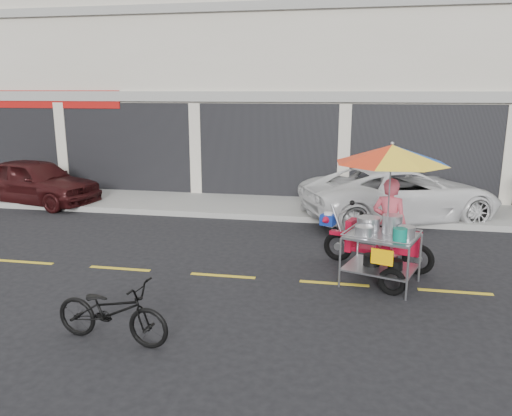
% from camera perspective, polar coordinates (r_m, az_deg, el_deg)
% --- Properties ---
extents(ground, '(90.00, 90.00, 0.00)m').
position_cam_1_polar(ground, '(8.89, 8.92, -8.54)').
color(ground, black).
extents(sidewalk, '(45.00, 3.00, 0.15)m').
position_cam_1_polar(sidewalk, '(14.13, 9.72, 0.00)').
color(sidewalk, gray).
rests_on(sidewalk, ground).
extents(shophouse_block, '(36.00, 8.11, 10.40)m').
position_cam_1_polar(shophouse_block, '(19.05, 19.39, 15.47)').
color(shophouse_block, beige).
rests_on(shophouse_block, ground).
extents(centerline, '(42.00, 0.10, 0.01)m').
position_cam_1_polar(centerline, '(8.89, 8.92, -8.51)').
color(centerline, gold).
rests_on(centerline, ground).
extents(maroon_sedan, '(4.20, 2.39, 1.35)m').
position_cam_1_polar(maroon_sedan, '(16.01, -23.89, 2.80)').
color(maroon_sedan, black).
rests_on(maroon_sedan, ground).
extents(white_pickup, '(5.57, 4.20, 1.40)m').
position_cam_1_polar(white_pickup, '(13.27, 16.23, 1.57)').
color(white_pickup, white).
rests_on(white_pickup, ground).
extents(near_bicycle, '(1.71, 0.78, 0.87)m').
position_cam_1_polar(near_bicycle, '(7.00, -16.16, -11.25)').
color(near_bicycle, black).
rests_on(near_bicycle, ground).
extents(food_vendor_rig, '(2.43, 2.48, 2.47)m').
position_cam_1_polar(food_vendor_rig, '(8.91, 14.85, 1.65)').
color(food_vendor_rig, black).
rests_on(food_vendor_rig, ground).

